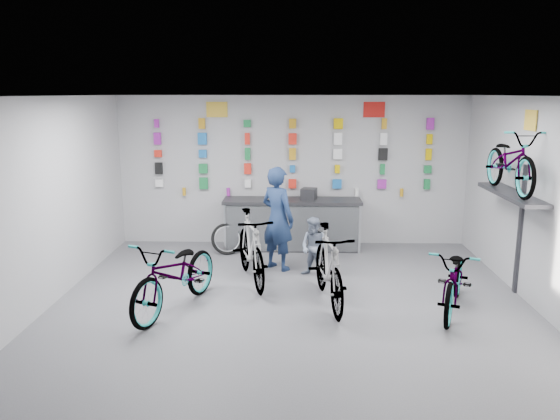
{
  "coord_description": "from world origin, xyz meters",
  "views": [
    {
      "loc": [
        0.03,
        -6.94,
        3.04
      ],
      "look_at": [
        -0.18,
        1.4,
        1.25
      ],
      "focal_mm": 35.0,
      "sensor_mm": 36.0,
      "label": 1
    }
  ],
  "objects_px": {
    "bike_left": "(176,274)",
    "bike_center": "(329,267)",
    "bike_service": "(251,248)",
    "counter": "(292,225)",
    "clerk": "(278,218)",
    "bike_right": "(455,279)",
    "customer": "(314,248)"
  },
  "relations": [
    {
      "from": "counter",
      "to": "clerk",
      "type": "height_order",
      "value": "clerk"
    },
    {
      "from": "bike_service",
      "to": "customer",
      "type": "xyz_separation_m",
      "value": [
        1.04,
        0.29,
        -0.07
      ]
    },
    {
      "from": "bike_left",
      "to": "bike_right",
      "type": "relative_size",
      "value": 1.1
    },
    {
      "from": "counter",
      "to": "bike_service",
      "type": "height_order",
      "value": "bike_service"
    },
    {
      "from": "counter",
      "to": "customer",
      "type": "xyz_separation_m",
      "value": [
        0.38,
        -1.7,
        0.02
      ]
    },
    {
      "from": "customer",
      "to": "bike_service",
      "type": "bearing_deg",
      "value": -130.43
    },
    {
      "from": "bike_left",
      "to": "bike_service",
      "type": "relative_size",
      "value": 1.05
    },
    {
      "from": "bike_left",
      "to": "clerk",
      "type": "height_order",
      "value": "clerk"
    },
    {
      "from": "bike_service",
      "to": "bike_right",
      "type": "bearing_deg",
      "value": -37.07
    },
    {
      "from": "bike_left",
      "to": "clerk",
      "type": "xyz_separation_m",
      "value": [
        1.38,
        1.93,
        0.37
      ]
    },
    {
      "from": "customer",
      "to": "bike_right",
      "type": "bearing_deg",
      "value": -2.8
    },
    {
      "from": "bike_left",
      "to": "bike_right",
      "type": "distance_m",
      "value": 3.93
    },
    {
      "from": "bike_service",
      "to": "bike_left",
      "type": "bearing_deg",
      "value": -144.22
    },
    {
      "from": "bike_right",
      "to": "customer",
      "type": "xyz_separation_m",
      "value": [
        -1.93,
        1.45,
        0.02
      ]
    },
    {
      "from": "bike_right",
      "to": "customer",
      "type": "distance_m",
      "value": 2.41
    },
    {
      "from": "bike_left",
      "to": "bike_center",
      "type": "xyz_separation_m",
      "value": [
        2.17,
        0.28,
        0.04
      ]
    },
    {
      "from": "bike_left",
      "to": "bike_service",
      "type": "height_order",
      "value": "bike_service"
    },
    {
      "from": "bike_left",
      "to": "customer",
      "type": "xyz_separation_m",
      "value": [
        2.0,
        1.5,
        -0.03
      ]
    },
    {
      "from": "bike_center",
      "to": "clerk",
      "type": "distance_m",
      "value": 1.87
    },
    {
      "from": "bike_center",
      "to": "bike_right",
      "type": "relative_size",
      "value": 1.03
    },
    {
      "from": "bike_center",
      "to": "bike_right",
      "type": "height_order",
      "value": "bike_center"
    },
    {
      "from": "clerk",
      "to": "bike_service",
      "type": "bearing_deg",
      "value": 99.31
    },
    {
      "from": "clerk",
      "to": "counter",
      "type": "bearing_deg",
      "value": -62.14
    },
    {
      "from": "bike_left",
      "to": "bike_service",
      "type": "bearing_deg",
      "value": 72.44
    },
    {
      "from": "bike_center",
      "to": "bike_left",
      "type": "bearing_deg",
      "value": 179.56
    },
    {
      "from": "counter",
      "to": "clerk",
      "type": "distance_m",
      "value": 1.35
    },
    {
      "from": "bike_right",
      "to": "bike_center",
      "type": "bearing_deg",
      "value": -165.96
    },
    {
      "from": "counter",
      "to": "bike_left",
      "type": "relative_size",
      "value": 1.32
    },
    {
      "from": "bike_right",
      "to": "bike_service",
      "type": "height_order",
      "value": "bike_service"
    },
    {
      "from": "counter",
      "to": "bike_service",
      "type": "bearing_deg",
      "value": -108.39
    },
    {
      "from": "counter",
      "to": "bike_right",
      "type": "distance_m",
      "value": 3.9
    },
    {
      "from": "bike_left",
      "to": "bike_center",
      "type": "relative_size",
      "value": 1.07
    }
  ]
}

